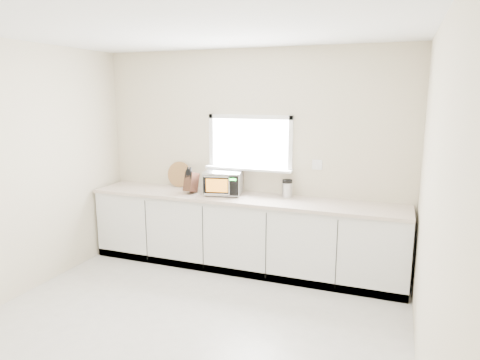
% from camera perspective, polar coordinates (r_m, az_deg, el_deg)
% --- Properties ---
extents(ground, '(4.00, 4.00, 0.00)m').
position_cam_1_polar(ground, '(4.14, -8.38, -20.06)').
color(ground, beige).
rests_on(ground, ground).
extents(back_wall, '(4.00, 0.17, 2.70)m').
position_cam_1_polar(back_wall, '(5.42, 1.41, 3.02)').
color(back_wall, beige).
rests_on(back_wall, ground).
extents(cabinets, '(3.92, 0.60, 0.88)m').
position_cam_1_polar(cabinets, '(5.36, 0.31, -7.22)').
color(cabinets, silver).
rests_on(cabinets, ground).
extents(countertop, '(3.92, 0.64, 0.04)m').
position_cam_1_polar(countertop, '(5.23, 0.27, -2.47)').
color(countertop, beige).
rests_on(countertop, cabinets).
extents(microwave, '(0.51, 0.44, 0.29)m').
position_cam_1_polar(microwave, '(5.32, -2.26, -0.33)').
color(microwave, black).
rests_on(microwave, countertop).
extents(knife_block, '(0.14, 0.25, 0.34)m').
position_cam_1_polar(knife_block, '(5.42, -6.52, -0.24)').
color(knife_block, '#4C281B').
rests_on(knife_block, countertop).
extents(cutting_board, '(0.34, 0.08, 0.34)m').
position_cam_1_polar(cutting_board, '(5.81, -8.10, 0.76)').
color(cutting_board, '#AF7F43').
rests_on(cutting_board, countertop).
extents(coffee_grinder, '(0.15, 0.15, 0.22)m').
position_cam_1_polar(coffee_grinder, '(5.22, 6.32, -1.10)').
color(coffee_grinder, silver).
rests_on(coffee_grinder, countertop).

